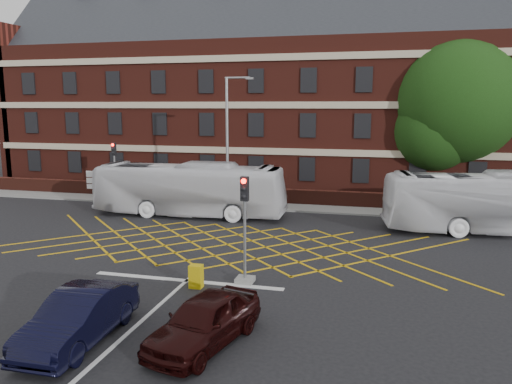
% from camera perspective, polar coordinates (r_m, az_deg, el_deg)
% --- Properties ---
extents(ground, '(120.00, 120.00, 0.00)m').
position_cam_1_polar(ground, '(23.73, -4.75, -7.28)').
color(ground, black).
rests_on(ground, ground).
extents(victorian_building, '(51.00, 12.17, 20.40)m').
position_cam_1_polar(victorian_building, '(44.02, 4.86, 10.97)').
color(victorian_building, '#501C14').
rests_on(victorian_building, ground).
extents(boundary_wall, '(56.00, 0.50, 1.10)m').
position_cam_1_polar(boundary_wall, '(35.80, 1.96, -0.47)').
color(boundary_wall, '#461A12').
rests_on(boundary_wall, ground).
extents(far_pavement, '(60.00, 3.00, 0.12)m').
position_cam_1_polar(far_pavement, '(34.93, 1.61, -1.55)').
color(far_pavement, slate).
rests_on(far_pavement, ground).
extents(box_junction_hatching, '(8.22, 8.22, 0.02)m').
position_cam_1_polar(box_junction_hatching, '(25.54, -3.29, -5.99)').
color(box_junction_hatching, '#CC990C').
rests_on(box_junction_hatching, ground).
extents(stop_line, '(8.00, 0.30, 0.02)m').
position_cam_1_polar(stop_line, '(20.62, -7.93, -10.01)').
color(stop_line, silver).
rests_on(stop_line, ground).
extents(centre_line, '(0.15, 14.00, 0.02)m').
position_cam_1_polar(centre_line, '(15.31, -17.53, -17.76)').
color(centre_line, silver).
rests_on(centre_line, ground).
extents(bus_left, '(12.29, 3.11, 3.41)m').
position_cam_1_polar(bus_left, '(32.04, -7.63, 0.31)').
color(bus_left, silver).
rests_on(bus_left, ground).
extents(bus_right, '(12.50, 4.59, 3.40)m').
position_cam_1_polar(bus_right, '(30.47, 25.90, -1.11)').
color(bus_right, silver).
rests_on(bus_right, ground).
extents(car_navy, '(1.73, 4.72, 1.54)m').
position_cam_1_polar(car_navy, '(16.19, -19.59, -13.32)').
color(car_navy, black).
rests_on(car_navy, ground).
extents(car_maroon, '(2.83, 4.71, 1.50)m').
position_cam_1_polar(car_maroon, '(15.21, -5.92, -14.42)').
color(car_maroon, black).
rests_on(car_maroon, ground).
extents(deciduous_tree, '(9.16, 9.16, 11.77)m').
position_cam_1_polar(deciduous_tree, '(39.47, 21.80, 8.58)').
color(deciduous_tree, black).
rests_on(deciduous_tree, ground).
extents(traffic_light_near, '(0.70, 0.70, 4.27)m').
position_cam_1_polar(traffic_light_near, '(19.74, -1.29, -5.47)').
color(traffic_light_near, slate).
rests_on(traffic_light_near, ground).
extents(traffic_light_far, '(0.70, 0.70, 4.27)m').
position_cam_1_polar(traffic_light_far, '(38.49, -15.80, 1.72)').
color(traffic_light_far, slate).
rests_on(traffic_light_far, ground).
extents(street_lamp, '(2.25, 1.00, 8.74)m').
position_cam_1_polar(street_lamp, '(32.36, -3.17, 2.78)').
color(street_lamp, slate).
rests_on(street_lamp, ground).
extents(direction_signs, '(1.10, 0.16, 2.20)m').
position_cam_1_polar(direction_signs, '(39.38, -18.09, 1.21)').
color(direction_signs, gray).
rests_on(direction_signs, ground).
extents(utility_cabinet, '(0.49, 0.41, 0.91)m').
position_cam_1_polar(utility_cabinet, '(19.72, -6.87, -9.55)').
color(utility_cabinet, '#C3A30B').
rests_on(utility_cabinet, ground).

